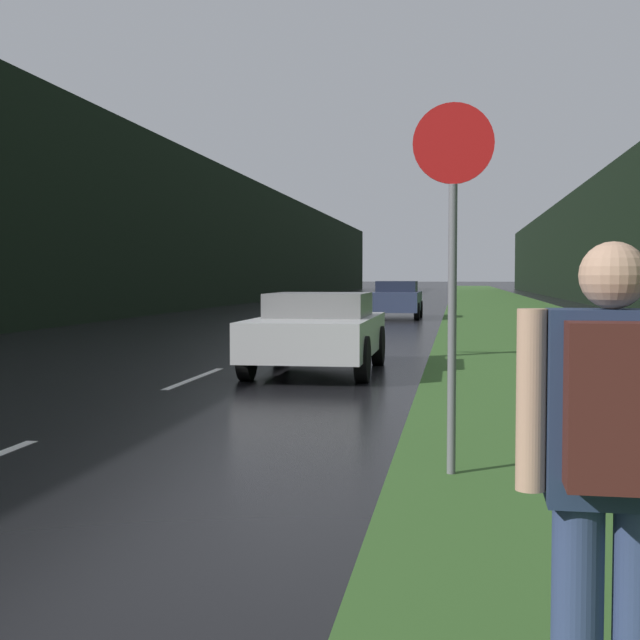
# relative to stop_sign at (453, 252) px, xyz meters

# --- Properties ---
(grass_verge) EXTENTS (6.00, 240.00, 0.02)m
(grass_verge) POSITION_rel_stop_sign_xyz_m (2.49, 32.53, -1.80)
(grass_verge) COLOR #386028
(grass_verge) RESTS_ON ground_plane
(lane_stripe_c) EXTENTS (0.12, 3.00, 0.01)m
(lane_stripe_c) POSITION_rel_stop_sign_xyz_m (-4.08, 6.41, -1.81)
(lane_stripe_c) COLOR silver
(lane_stripe_c) RESTS_ON ground_plane
(lane_stripe_d) EXTENTS (0.12, 3.00, 0.01)m
(lane_stripe_d) POSITION_rel_stop_sign_xyz_m (-4.08, 13.41, -1.81)
(lane_stripe_d) COLOR silver
(lane_stripe_d) RESTS_ON ground_plane
(lane_stripe_e) EXTENTS (0.12, 3.00, 0.01)m
(lane_stripe_e) POSITION_rel_stop_sign_xyz_m (-4.08, 20.41, -1.81)
(lane_stripe_e) COLOR silver
(lane_stripe_e) RESTS_ON ground_plane
(lane_stripe_f) EXTENTS (0.12, 3.00, 0.01)m
(lane_stripe_f) POSITION_rel_stop_sign_xyz_m (-4.08, 27.41, -1.81)
(lane_stripe_f) COLOR silver
(lane_stripe_f) RESTS_ON ground_plane
(treeline_far_side) EXTENTS (2.00, 140.00, 7.70)m
(treeline_far_side) POSITION_rel_stop_sign_xyz_m (-13.65, 42.53, 2.04)
(treeline_far_side) COLOR black
(treeline_far_side) RESTS_ON ground_plane
(treeline_near_side) EXTENTS (2.00, 140.00, 7.25)m
(treeline_near_side) POSITION_rel_stop_sign_xyz_m (8.49, 42.53, 1.82)
(treeline_near_side) COLOR black
(treeline_near_side) RESTS_ON ground_plane
(stop_sign) EXTENTS (0.65, 0.07, 3.00)m
(stop_sign) POSITION_rel_stop_sign_xyz_m (0.00, 0.00, 0.00)
(stop_sign) COLOR slate
(stop_sign) RESTS_ON ground_plane
(hitchhiker_with_backpack) EXTENTS (0.60, 0.42, 1.73)m
(hitchhiker_with_backpack) POSITION_rel_stop_sign_xyz_m (0.53, -4.30, -0.82)
(hitchhiker_with_backpack) COLOR navy
(hitchhiker_with_backpack) RESTS_ON ground_plane
(car_passing_near) EXTENTS (2.02, 4.44, 1.34)m
(car_passing_near) POSITION_rel_stop_sign_xyz_m (-2.29, 7.68, -1.10)
(car_passing_near) COLOR #BCBCBC
(car_passing_near) RESTS_ON ground_plane
(car_passing_far) EXTENTS (1.91, 4.39, 1.45)m
(car_passing_far) POSITION_rel_stop_sign_xyz_m (-2.29, 27.42, -1.07)
(car_passing_far) COLOR #2D3856
(car_passing_far) RESTS_ON ground_plane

